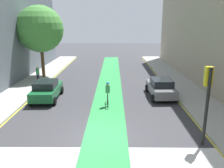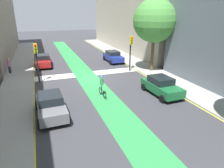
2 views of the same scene
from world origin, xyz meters
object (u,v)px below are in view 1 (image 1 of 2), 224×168
car_green_left_far (47,90)px  street_tree_far (40,29)px  car_grey_right_far (161,88)px  cyclist_in_lane (108,93)px  traffic_signal_near_right (207,91)px  pedestrian_sidewalk_left_a (38,74)px

car_green_left_far → street_tree_far: street_tree_far is taller
car_grey_right_far → cyclist_in_lane: cyclist_in_lane is taller
traffic_signal_near_right → car_grey_right_far: traffic_signal_near_right is taller
car_green_left_far → car_grey_right_far: size_ratio=1.00×
car_grey_right_far → cyclist_in_lane: size_ratio=2.29×
cyclist_in_lane → street_tree_far: street_tree_far is taller
car_green_left_far → pedestrian_sidewalk_left_a: (-2.47, 5.37, 0.12)m
traffic_signal_near_right → cyclist_in_lane: 7.72m
traffic_signal_near_right → car_grey_right_far: size_ratio=0.95×
car_green_left_far → car_grey_right_far: (9.41, 0.72, 0.00)m
traffic_signal_near_right → pedestrian_sidewalk_left_a: size_ratio=2.63×
car_green_left_far → cyclist_in_lane: cyclist_in_lane is taller
car_grey_right_far → cyclist_in_lane: 4.91m
car_green_left_far → street_tree_far: 9.21m
car_grey_right_far → street_tree_far: (-11.95, 6.84, 4.60)m
car_green_left_far → street_tree_far: size_ratio=0.55×
traffic_signal_near_right → street_tree_far: size_ratio=0.52×
cyclist_in_lane → car_grey_right_far: bearing=26.0°
car_grey_right_far → cyclist_in_lane: bearing=-154.0°
car_grey_right_far → traffic_signal_near_right: bearing=-85.5°
pedestrian_sidewalk_left_a → street_tree_far: size_ratio=0.20×
pedestrian_sidewalk_left_a → street_tree_far: 4.99m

